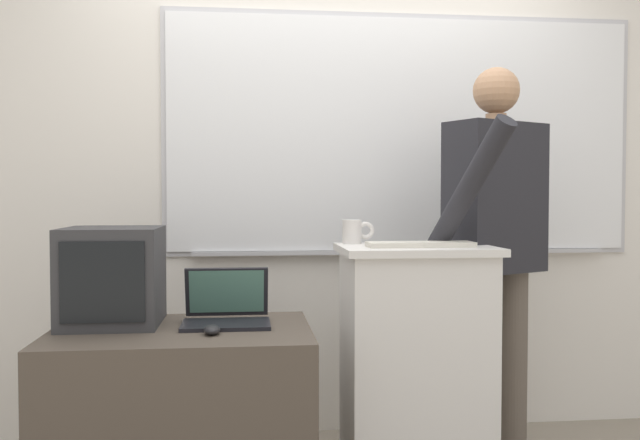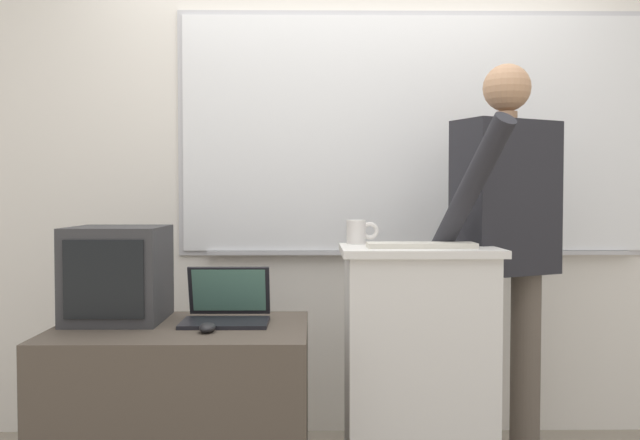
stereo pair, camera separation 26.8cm
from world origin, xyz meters
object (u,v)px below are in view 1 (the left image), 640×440
(lectern_podium, at_px, (415,368))
(crt_monitor, at_px, (113,276))
(person_presenter, at_px, (496,236))
(laptop, at_px, (226,309))
(coffee_mug, at_px, (354,232))
(side_desk, at_px, (182,421))
(wireless_keyboard, at_px, (420,244))
(computer_mouse_by_laptop, at_px, (212,330))

(lectern_podium, distance_m, crt_monitor, 1.26)
(person_presenter, distance_m, crt_monitor, 1.62)
(lectern_podium, bearing_deg, laptop, -179.18)
(crt_monitor, height_order, coffee_mug, coffee_mug)
(lectern_podium, distance_m, coffee_mug, 0.62)
(side_desk, distance_m, crt_monitor, 0.62)
(wireless_keyboard, distance_m, computer_mouse_by_laptop, 0.88)
(wireless_keyboard, distance_m, coffee_mug, 0.32)
(lectern_podium, bearing_deg, coffee_mug, 146.63)
(wireless_keyboard, xyz_separation_m, crt_monitor, (-1.20, 0.07, -0.12))
(coffee_mug, bearing_deg, person_presenter, 2.94)
(person_presenter, bearing_deg, computer_mouse_by_laptop, 172.42)
(lectern_podium, height_order, crt_monitor, crt_monitor)
(side_desk, xyz_separation_m, crt_monitor, (-0.27, 0.12, 0.54))
(crt_monitor, bearing_deg, coffee_mug, 8.02)
(person_presenter, relative_size, wireless_keyboard, 4.17)
(lectern_podium, height_order, person_presenter, person_presenter)
(laptop, distance_m, computer_mouse_by_laptop, 0.22)
(person_presenter, height_order, laptop, person_presenter)
(wireless_keyboard, xyz_separation_m, coffee_mug, (-0.23, 0.21, 0.04))
(person_presenter, height_order, crt_monitor, person_presenter)
(person_presenter, height_order, wireless_keyboard, person_presenter)
(side_desk, xyz_separation_m, person_presenter, (1.33, 0.29, 0.68))
(lectern_podium, bearing_deg, person_presenter, 24.61)
(person_presenter, relative_size, coffee_mug, 12.96)
(person_presenter, bearing_deg, laptop, 163.50)
(laptop, height_order, crt_monitor, crt_monitor)
(lectern_podium, xyz_separation_m, person_presenter, (0.40, 0.19, 0.53))
(computer_mouse_by_laptop, distance_m, coffee_mug, 0.76)
(person_presenter, relative_size, laptop, 5.24)
(laptop, xyz_separation_m, crt_monitor, (-0.44, 0.03, 0.13))
(laptop, height_order, coffee_mug, coffee_mug)
(crt_monitor, bearing_deg, person_presenter, 6.02)
(wireless_keyboard, height_order, crt_monitor, crt_monitor)
(lectern_podium, relative_size, side_desk, 1.03)
(lectern_podium, relative_size, crt_monitor, 2.60)
(side_desk, bearing_deg, wireless_keyboard, 2.94)
(computer_mouse_by_laptop, bearing_deg, laptop, 77.55)
(crt_monitor, bearing_deg, side_desk, -23.66)
(lectern_podium, distance_m, person_presenter, 0.69)
(computer_mouse_by_laptop, distance_m, crt_monitor, 0.49)
(computer_mouse_by_laptop, xyz_separation_m, coffee_mug, (0.58, 0.37, 0.33))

